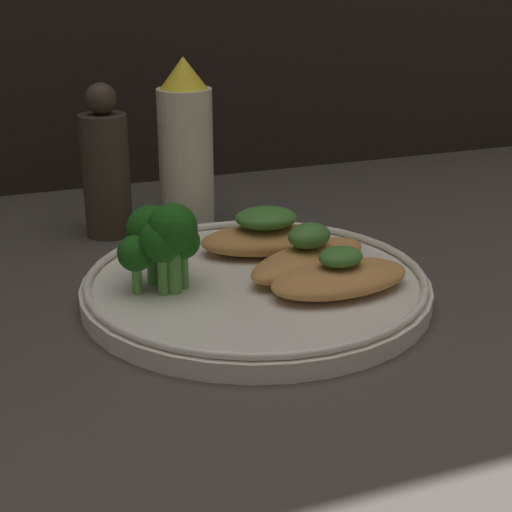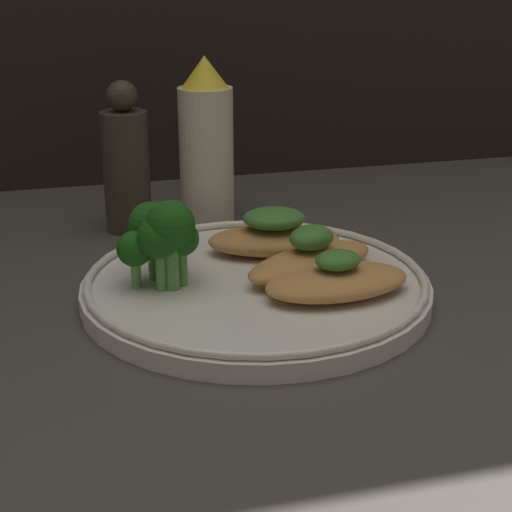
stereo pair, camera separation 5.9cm
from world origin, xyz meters
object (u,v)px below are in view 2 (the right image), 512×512
Objects in this scene: plate at (256,285)px; pepper_grinder at (126,165)px; sauce_bottle at (205,146)px; broccoli_bunch at (162,232)px.

pepper_grinder is (-7.67, 18.66, 5.36)cm from plate.
pepper_grinder is at bearing 180.00° from sauce_bottle.
pepper_grinder is (-0.75, 17.57, 0.82)cm from broccoli_bunch.
sauce_bottle is 1.14× the size of pepper_grinder.
sauce_bottle reaches higher than broccoli_bunch.
sauce_bottle is (6.79, 17.57, 2.18)cm from broccoli_bunch.
plate is 1.66× the size of sauce_bottle.
broccoli_bunch reaches higher than plate.
broccoli_bunch is (-6.93, 1.10, 4.55)cm from plate.
sauce_bottle is at bearing 0.00° from pepper_grinder.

